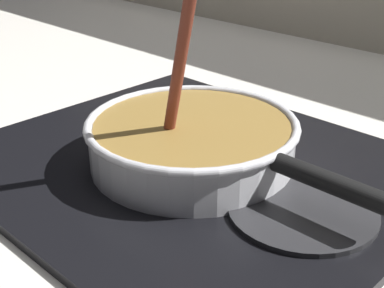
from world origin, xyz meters
TOP-DOWN VIEW (x-y plane):
  - ground at (0.00, 0.00)m, footprint 2.40×1.60m
  - hob_plate at (0.13, 0.11)m, footprint 0.56×0.48m
  - burner_ring at (0.13, 0.11)m, footprint 0.17×0.17m
  - spare_burner at (0.30, 0.11)m, footprint 0.16×0.16m
  - cooking_pan at (0.13, 0.11)m, footprint 0.39×0.27m

SIDE VIEW (x-z plane):
  - ground at x=0.00m, z-range -0.04..0.00m
  - hob_plate at x=0.13m, z-range 0.00..0.01m
  - spare_burner at x=0.30m, z-range 0.01..0.02m
  - burner_ring at x=0.13m, z-range 0.01..0.02m
  - cooking_pan at x=0.13m, z-range -0.10..0.19m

